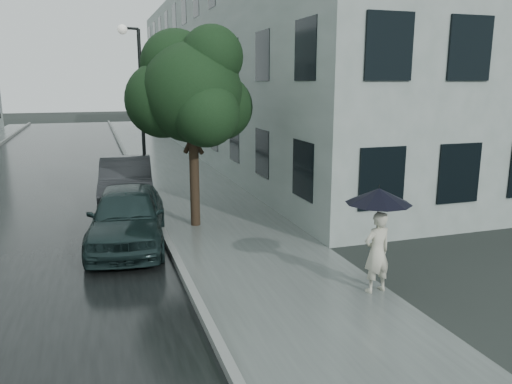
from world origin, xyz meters
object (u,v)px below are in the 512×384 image
object	(u,v)px
street_tree	(191,91)
lamp_post	(138,100)
car_far	(126,181)
pedestrian	(377,252)
car_near	(128,216)

from	to	relation	value
street_tree	lamp_post	xyz separation A→B (m)	(-0.99, 4.45, -0.39)
street_tree	car_far	bearing A→B (deg)	118.62
pedestrian	car_near	xyz separation A→B (m)	(-4.16, 4.20, -0.05)
pedestrian	car_far	world-z (taller)	pedestrian
pedestrian	street_tree	xyz separation A→B (m)	(-2.30, 5.51, 2.82)
lamp_post	car_far	distance (m)	2.96
car_near	car_far	xyz separation A→B (m)	(0.26, 4.24, 0.01)
car_near	street_tree	bearing A→B (deg)	42.89
car_far	lamp_post	bearing A→B (deg)	72.23
street_tree	car_far	xyz separation A→B (m)	(-1.60, 2.93, -2.85)
street_tree	lamp_post	world-z (taller)	lamp_post
street_tree	car_near	bearing A→B (deg)	-144.90
pedestrian	car_far	size ratio (longest dim) A/B	0.34
pedestrian	car_near	size ratio (longest dim) A/B	0.36
car_near	car_far	bearing A→B (deg)	94.35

